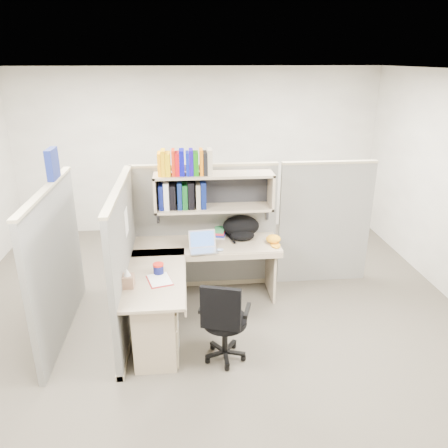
{
  "coord_description": "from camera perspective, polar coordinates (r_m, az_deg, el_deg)",
  "views": [
    {
      "loc": [
        -0.24,
        -4.24,
        2.82
      ],
      "look_at": [
        0.18,
        0.25,
        1.1
      ],
      "focal_mm": 35.0,
      "sensor_mm": 36.0,
      "label": 1
    }
  ],
  "objects": [
    {
      "name": "ground",
      "position": [
        5.1,
        -1.78,
        -12.7
      ],
      "size": [
        6.0,
        6.0,
        0.0
      ],
      "primitive_type": "plane",
      "color": "#343028",
      "rests_on": "ground"
    },
    {
      "name": "cubicle",
      "position": [
        5.07,
        -6.37,
        -1.39
      ],
      "size": [
        3.79,
        1.84,
        1.95
      ],
      "color": "#5C5C57",
      "rests_on": "ground"
    },
    {
      "name": "laptop",
      "position": [
        5.01,
        -2.7,
        -2.38
      ],
      "size": [
        0.34,
        0.34,
        0.23
      ],
      "primitive_type": null,
      "rotation": [
        0.0,
        0.0,
        0.09
      ],
      "color": "silver",
      "rests_on": "desk"
    },
    {
      "name": "room_shell",
      "position": [
        4.41,
        -2.02,
        5.11
      ],
      "size": [
        6.0,
        6.0,
        6.0
      ],
      "color": "#A69F96",
      "rests_on": "ground"
    },
    {
      "name": "book_stack",
      "position": [
        5.43,
        -0.61,
        -1.12
      ],
      "size": [
        0.21,
        0.25,
        0.1
      ],
      "primitive_type": null,
      "rotation": [
        0.0,
        0.0,
        -0.25
      ],
      "color": "gray",
      "rests_on": "desk"
    },
    {
      "name": "task_chair",
      "position": [
        4.36,
        0.01,
        -14.1
      ],
      "size": [
        0.52,
        0.48,
        0.91
      ],
      "color": "black",
      "rests_on": "ground"
    },
    {
      "name": "desk",
      "position": [
        4.62,
        -6.75,
        -10.3
      ],
      "size": [
        1.74,
        1.75,
        0.73
      ],
      "color": "tan",
      "rests_on": "ground"
    },
    {
      "name": "mouse",
      "position": [
        5.04,
        -0.54,
        -3.38
      ],
      "size": [
        0.09,
        0.07,
        0.03
      ],
      "primitive_type": "ellipsoid",
      "rotation": [
        0.0,
        0.0,
        -0.15
      ],
      "color": "#8194B7",
      "rests_on": "desk"
    },
    {
      "name": "orange_cap",
      "position": [
        5.28,
        6.47,
        -1.96
      ],
      "size": [
        0.2,
        0.22,
        0.1
      ],
      "primitive_type": null,
      "rotation": [
        0.0,
        0.0,
        0.09
      ],
      "color": "orange",
      "rests_on": "desk"
    },
    {
      "name": "backpack",
      "position": [
        5.36,
        2.32,
        -0.5
      ],
      "size": [
        0.48,
        0.39,
        0.27
      ],
      "primitive_type": null,
      "rotation": [
        0.0,
        0.0,
        -0.09
      ],
      "color": "black",
      "rests_on": "desk"
    },
    {
      "name": "paper_cup",
      "position": [
        5.34,
        -2.42,
        -1.57
      ],
      "size": [
        0.08,
        0.08,
        0.1
      ],
      "primitive_type": "cylinder",
      "rotation": [
        0.0,
        0.0,
        -0.2
      ],
      "color": "white",
      "rests_on": "desk"
    },
    {
      "name": "tissue_box",
      "position": [
        4.35,
        -12.52,
        -6.87
      ],
      "size": [
        0.13,
        0.13,
        0.2
      ],
      "primitive_type": null,
      "rotation": [
        0.0,
        0.0,
        -0.03
      ],
      "color": "#997056",
      "rests_on": "desk"
    },
    {
      "name": "loose_paper",
      "position": [
        4.47,
        -8.41,
        -7.17
      ],
      "size": [
        0.27,
        0.32,
        0.0
      ],
      "primitive_type": null,
      "rotation": [
        0.0,
        0.0,
        0.27
      ],
      "color": "silver",
      "rests_on": "desk"
    },
    {
      "name": "snack_canister",
      "position": [
        4.57,
        -8.56,
        -5.75
      ],
      "size": [
        0.11,
        0.11,
        0.11
      ],
      "color": "#0D124F",
      "rests_on": "desk"
    }
  ]
}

